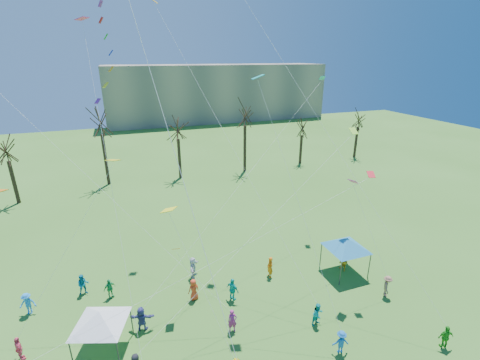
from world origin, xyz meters
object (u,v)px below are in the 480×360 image
object	(u,v)px
canopy_tent_blue	(347,243)
big_box_kite	(116,17)
distant_building	(218,93)
canopy_tent_white	(100,318)

from	to	relation	value
canopy_tent_blue	big_box_kite	bearing A→B (deg)	-170.64
big_box_kite	distant_building	bearing A→B (deg)	70.78
big_box_kite	canopy_tent_white	distance (m)	16.51
canopy_tent_white	big_box_kite	bearing A→B (deg)	-14.84
canopy_tent_white	canopy_tent_blue	world-z (taller)	canopy_tent_blue
canopy_tent_white	canopy_tent_blue	distance (m)	19.05
distant_building	canopy_tent_white	distance (m)	80.86
distant_building	big_box_kite	world-z (taller)	big_box_kite
distant_building	canopy_tent_blue	distance (m)	74.18
distant_building	canopy_tent_white	bearing A→B (deg)	-111.34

